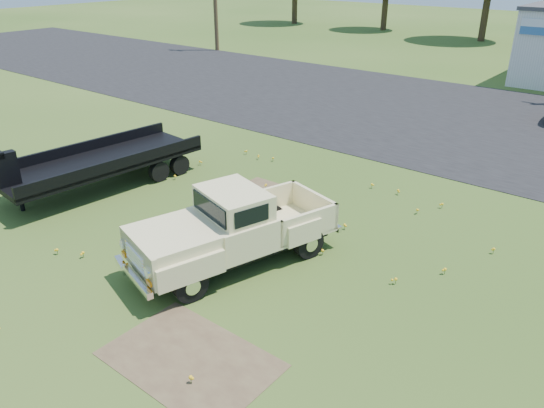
{
  "coord_description": "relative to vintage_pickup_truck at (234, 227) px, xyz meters",
  "views": [
    {
      "loc": [
        7.22,
        -7.82,
        6.48
      ],
      "look_at": [
        0.16,
        1.0,
        1.2
      ],
      "focal_mm": 35.0,
      "sensor_mm": 36.0,
      "label": 1
    }
  ],
  "objects": [
    {
      "name": "flatbed_trailer",
      "position": [
        -6.3,
        0.83,
        -0.01
      ],
      "size": [
        2.84,
        6.86,
        1.82
      ],
      "primitive_type": null,
      "rotation": [
        0.0,
        0.0,
        -0.09
      ],
      "color": "black",
      "rests_on": "ground"
    },
    {
      "name": "asphalt_lot",
      "position": [
        0.11,
        15.03,
        -0.92
      ],
      "size": [
        90.0,
        14.0,
        0.02
      ],
      "primitive_type": "cube",
      "color": "black",
      "rests_on": "ground"
    },
    {
      "name": "dirt_patch_a",
      "position": [
        1.61,
        -2.97,
        -0.92
      ],
      "size": [
        3.0,
        2.0,
        0.01
      ],
      "primitive_type": "cube",
      "color": "brown",
      "rests_on": "ground"
    },
    {
      "name": "dirt_patch_b",
      "position": [
        -1.89,
        3.53,
        -0.92
      ],
      "size": [
        2.2,
        1.6,
        0.01
      ],
      "primitive_type": "cube",
      "color": "brown",
      "rests_on": "ground"
    },
    {
      "name": "vintage_pickup_truck",
      "position": [
        0.0,
        0.0,
        0.0
      ],
      "size": [
        3.33,
        5.4,
        1.83
      ],
      "primitive_type": null,
      "rotation": [
        0.0,
        0.0,
        -0.29
      ],
      "color": "beige",
      "rests_on": "ground"
    },
    {
      "name": "ground",
      "position": [
        0.11,
        0.03,
        -0.92
      ],
      "size": [
        140.0,
        140.0,
        0.0
      ],
      "primitive_type": "plane",
      "color": "#304F19",
      "rests_on": "ground"
    }
  ]
}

